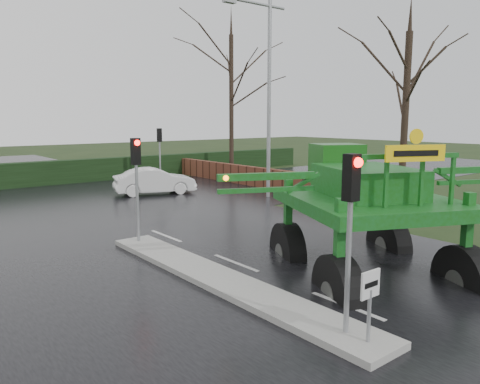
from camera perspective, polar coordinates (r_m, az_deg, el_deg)
ground at (r=10.97m, az=12.88°, el=-13.47°), size 140.00×140.00×0.00m
road_main at (r=18.56m, az=-12.10°, el=-4.12°), size 14.00×80.00×0.02m
road_cross at (r=23.98m, az=-18.57°, el=-1.44°), size 80.00×12.00×0.02m
median_island at (r=12.11m, az=-2.47°, el=-10.62°), size 1.20×10.00×0.16m
hedge_row at (r=31.44m, az=-23.72°, el=2.02°), size 44.00×0.90×1.50m
brick_wall at (r=29.14m, az=1.09°, el=1.99°), size 0.40×20.00×1.20m
keep_left_sign at (r=8.78m, az=15.56°, el=-11.97°), size 0.50×0.07×1.35m
traffic_signal_near at (r=8.65m, az=13.35°, el=-1.63°), size 0.26×0.33×3.52m
traffic_signal_mid at (r=15.35m, az=-12.53°, el=2.95°), size 0.26×0.33×3.52m
traffic_signal_far at (r=30.02m, az=-9.78°, el=5.88°), size 0.26×0.33×3.52m
street_light_right at (r=24.46m, az=3.03°, el=13.29°), size 3.85×0.30×10.00m
tree_right_near at (r=23.06m, az=19.60°, el=11.08°), size 5.60×5.60×9.64m
tree_right_far at (r=34.47m, az=-1.07°, el=12.89°), size 7.00×7.00×12.05m
crop_sprayer at (r=11.18m, az=11.68°, el=-0.67°), size 8.01×6.62×4.88m
white_sedan at (r=26.18m, az=-10.31°, el=-0.28°), size 4.63×2.74×1.44m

